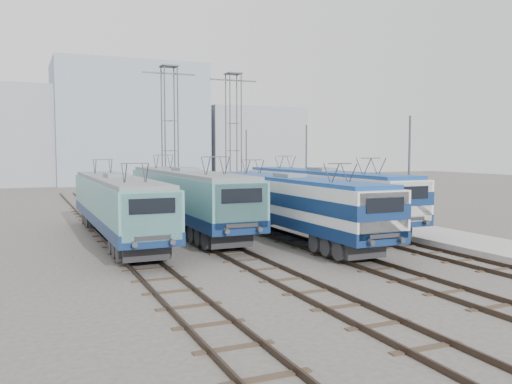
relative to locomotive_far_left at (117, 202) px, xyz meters
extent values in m
plane|color=#514C47|center=(6.75, -7.64, -2.18)|extent=(160.00, 160.00, 0.00)
cube|color=#9E9E99|center=(16.95, 0.36, -2.03)|extent=(4.00, 70.00, 0.30)
cube|color=navy|center=(0.00, 0.21, -0.84)|extent=(2.77, 17.48, 0.58)
cube|color=teal|center=(0.00, 0.21, 0.33)|extent=(2.72, 17.48, 1.75)
cube|color=teal|center=(0.00, -8.19, 0.15)|extent=(2.50, 0.68, 1.98)
cube|color=slate|center=(0.00, 0.21, 1.30)|extent=(2.50, 16.78, 0.19)
cube|color=#262628|center=(0.00, -5.61, -1.57)|extent=(2.04, 3.50, 0.66)
cube|color=#262628|center=(0.00, 6.04, -1.57)|extent=(2.04, 3.50, 0.66)
cube|color=navy|center=(4.50, 2.14, -0.77)|extent=(2.93, 18.54, 0.62)
cube|color=teal|center=(4.50, 2.14, 0.47)|extent=(2.88, 18.54, 1.85)
cube|color=teal|center=(4.50, -6.77, 0.28)|extent=(2.65, 0.72, 2.10)
cube|color=slate|center=(4.50, 2.14, 1.50)|extent=(2.65, 17.80, 0.21)
cube|color=#262628|center=(4.50, -4.04, -1.54)|extent=(2.16, 3.71, 0.70)
cube|color=#262628|center=(4.50, 8.32, -1.54)|extent=(2.16, 3.71, 0.70)
cube|color=navy|center=(9.00, -3.19, -0.84)|extent=(2.75, 17.39, 0.58)
cube|color=silver|center=(9.00, -3.19, 0.32)|extent=(2.70, 17.39, 1.74)
cube|color=navy|center=(9.00, -3.19, 0.27)|extent=(2.74, 17.41, 0.68)
cube|color=silver|center=(9.00, -11.54, 0.14)|extent=(2.49, 0.68, 1.97)
cube|color=navy|center=(9.00, -3.19, 1.28)|extent=(2.49, 16.69, 0.19)
cube|color=#262628|center=(9.00, -8.98, -1.57)|extent=(2.03, 3.48, 0.65)
cube|color=#262628|center=(9.00, 2.61, -1.57)|extent=(2.03, 3.48, 0.65)
cube|color=navy|center=(13.50, 0.87, -0.80)|extent=(2.87, 18.11, 0.60)
cube|color=silver|center=(13.50, 0.87, 0.41)|extent=(2.82, 18.11, 1.81)
cube|color=navy|center=(13.50, 0.87, 0.36)|extent=(2.86, 18.13, 0.70)
cube|color=silver|center=(13.50, -7.84, 0.23)|extent=(2.59, 0.70, 2.05)
cube|color=navy|center=(13.50, 0.87, 1.42)|extent=(2.59, 17.39, 0.20)
cube|color=#262628|center=(13.50, -5.17, -1.55)|extent=(2.11, 3.62, 0.68)
cube|color=#262628|center=(13.50, 6.90, -1.55)|extent=(2.11, 3.62, 0.68)
cylinder|color=#3F4247|center=(6.20, 13.81, 3.82)|extent=(0.10, 0.10, 12.00)
cylinder|color=#3F4247|center=(7.30, 13.81, 3.82)|extent=(0.10, 0.10, 12.00)
cylinder|color=#3F4247|center=(6.20, 14.91, 3.82)|extent=(0.10, 0.10, 12.00)
cylinder|color=#3F4247|center=(7.30, 14.91, 3.82)|extent=(0.10, 0.10, 12.00)
cube|color=#3F4247|center=(6.75, 14.36, 9.22)|extent=(4.50, 0.12, 0.12)
cylinder|color=#3F4247|center=(12.70, 15.81, 3.82)|extent=(0.10, 0.10, 12.00)
cylinder|color=#3F4247|center=(13.80, 15.81, 3.82)|extent=(0.10, 0.10, 12.00)
cylinder|color=#3F4247|center=(12.70, 16.91, 3.82)|extent=(0.10, 0.10, 12.00)
cylinder|color=#3F4247|center=(13.80, 16.91, 3.82)|extent=(0.10, 0.10, 12.00)
cube|color=#3F4247|center=(13.25, 16.36, 9.22)|extent=(4.50, 0.12, 0.12)
cylinder|color=#3F4247|center=(15.35, -5.64, 1.32)|extent=(0.12, 0.12, 7.00)
cylinder|color=#3F4247|center=(15.35, 6.36, 1.32)|extent=(0.12, 0.12, 7.00)
cylinder|color=#3F4247|center=(15.35, 18.36, 1.32)|extent=(0.12, 0.12, 7.00)
cube|color=#8C939D|center=(-7.25, 54.36, 4.82)|extent=(18.00, 12.00, 14.00)
cube|color=#8C99AB|center=(10.75, 54.36, 6.82)|extent=(22.00, 14.00, 18.00)
cube|color=#8C939D|center=(30.75, 54.36, 3.82)|extent=(16.00, 12.00, 12.00)
camera|label=1|loc=(-4.91, -30.25, 2.89)|focal=38.00mm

